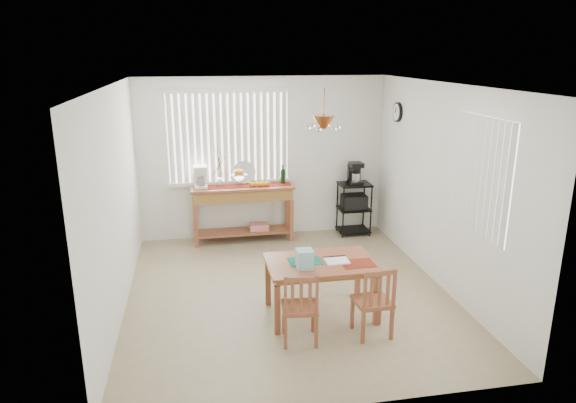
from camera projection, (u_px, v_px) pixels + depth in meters
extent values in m
cube|color=tan|center=(288.00, 293.00, 6.56)|extent=(4.00, 4.50, 0.01)
cube|color=white|center=(263.00, 158.00, 8.37)|extent=(4.00, 0.10, 2.60)
cube|color=white|center=(341.00, 272.00, 4.02)|extent=(4.00, 0.10, 2.60)
cube|color=white|center=(111.00, 203.00, 5.84)|extent=(0.10, 4.50, 2.60)
cube|color=white|center=(446.00, 187.00, 6.55)|extent=(0.10, 4.50, 2.60)
cube|color=white|center=(288.00, 80.00, 5.82)|extent=(4.00, 4.50, 0.10)
cube|color=white|center=(228.00, 138.00, 8.12)|extent=(1.90, 0.01, 1.40)
cube|color=white|center=(171.00, 140.00, 7.96)|extent=(0.07, 0.03, 1.40)
cube|color=white|center=(178.00, 139.00, 7.98)|extent=(0.07, 0.03, 1.40)
cube|color=white|center=(184.00, 139.00, 7.99)|extent=(0.07, 0.03, 1.40)
cube|color=white|center=(191.00, 139.00, 8.01)|extent=(0.07, 0.03, 1.40)
cube|color=white|center=(198.00, 139.00, 8.03)|extent=(0.07, 0.03, 1.40)
cube|color=white|center=(205.00, 139.00, 8.05)|extent=(0.07, 0.03, 1.40)
cube|color=white|center=(212.00, 138.00, 8.07)|extent=(0.07, 0.03, 1.40)
cube|color=white|center=(218.00, 138.00, 8.09)|extent=(0.07, 0.03, 1.40)
cube|color=white|center=(225.00, 138.00, 8.10)|extent=(0.07, 0.03, 1.40)
cube|color=white|center=(232.00, 138.00, 8.12)|extent=(0.07, 0.03, 1.40)
cube|color=white|center=(239.00, 138.00, 8.14)|extent=(0.07, 0.03, 1.40)
cube|color=white|center=(245.00, 137.00, 8.16)|extent=(0.07, 0.03, 1.40)
cube|color=white|center=(252.00, 137.00, 8.18)|extent=(0.07, 0.03, 1.40)
cube|color=white|center=(258.00, 137.00, 8.20)|extent=(0.07, 0.03, 1.40)
cube|color=white|center=(265.00, 137.00, 8.21)|extent=(0.07, 0.03, 1.40)
cube|color=white|center=(271.00, 137.00, 8.23)|extent=(0.07, 0.03, 1.40)
cube|color=white|center=(278.00, 136.00, 8.25)|extent=(0.07, 0.03, 1.40)
cube|color=white|center=(284.00, 136.00, 8.27)|extent=(0.07, 0.03, 1.40)
cube|color=white|center=(230.00, 183.00, 8.30)|extent=(1.98, 0.06, 0.06)
cube|color=white|center=(227.00, 91.00, 7.89)|extent=(1.98, 0.06, 0.06)
cube|color=white|center=(483.00, 177.00, 5.59)|extent=(0.01, 1.10, 1.30)
cube|color=white|center=(508.00, 188.00, 5.12)|extent=(0.03, 0.07, 1.30)
cube|color=white|center=(502.00, 185.00, 5.23)|extent=(0.03, 0.07, 1.30)
cube|color=white|center=(496.00, 183.00, 5.33)|extent=(0.03, 0.07, 1.30)
cube|color=white|center=(490.00, 180.00, 5.43)|extent=(0.03, 0.07, 1.30)
cube|color=white|center=(484.00, 178.00, 5.54)|extent=(0.03, 0.07, 1.30)
cube|color=white|center=(479.00, 176.00, 5.64)|extent=(0.03, 0.07, 1.30)
cube|color=white|center=(474.00, 173.00, 5.75)|extent=(0.03, 0.07, 1.30)
cube|color=white|center=(469.00, 171.00, 5.85)|extent=(0.03, 0.07, 1.30)
cube|color=white|center=(464.00, 169.00, 5.95)|extent=(0.03, 0.07, 1.30)
cube|color=white|center=(459.00, 167.00, 6.06)|extent=(0.03, 0.07, 1.30)
cylinder|color=black|center=(398.00, 112.00, 7.78)|extent=(0.04, 0.30, 0.30)
cylinder|color=white|center=(396.00, 112.00, 7.78)|extent=(0.01, 0.25, 0.25)
cylinder|color=brown|center=(324.00, 105.00, 5.34)|extent=(0.01, 0.01, 0.34)
cone|color=brown|center=(324.00, 122.00, 5.39)|extent=(0.24, 0.24, 0.14)
sphere|color=white|center=(338.00, 127.00, 5.44)|extent=(0.05, 0.05, 0.05)
sphere|color=white|center=(328.00, 126.00, 5.56)|extent=(0.05, 0.05, 0.05)
sphere|color=white|center=(313.00, 126.00, 5.53)|extent=(0.05, 0.05, 0.05)
sphere|color=white|center=(309.00, 128.00, 5.38)|extent=(0.05, 0.05, 0.05)
sphere|color=white|center=(319.00, 130.00, 5.27)|extent=(0.05, 0.05, 0.05)
sphere|color=white|center=(334.00, 129.00, 5.29)|extent=(0.05, 0.05, 0.05)
cube|color=#985433|center=(242.00, 187.00, 8.14)|extent=(1.62, 0.46, 0.04)
cube|color=#A27135|center=(243.00, 194.00, 8.17)|extent=(1.56, 0.42, 0.16)
cube|color=#985433|center=(196.00, 226.00, 7.99)|extent=(0.06, 0.06, 0.70)
cube|color=#985433|center=(291.00, 221.00, 8.25)|extent=(0.06, 0.06, 0.70)
cube|color=#985433|center=(196.00, 219.00, 8.32)|extent=(0.06, 0.06, 0.70)
cube|color=#985433|center=(288.00, 214.00, 8.59)|extent=(0.06, 0.06, 0.70)
cube|color=#985433|center=(244.00, 231.00, 8.34)|extent=(1.50, 0.40, 0.03)
cube|color=red|center=(259.00, 227.00, 8.37)|extent=(0.30, 0.22, 0.10)
cube|color=maroon|center=(242.00, 186.00, 8.13)|extent=(1.54, 0.25, 0.01)
cube|color=white|center=(201.00, 186.00, 8.01)|extent=(0.20, 0.24, 0.05)
cube|color=white|center=(201.00, 177.00, 8.05)|extent=(0.20, 0.08, 0.30)
cube|color=white|center=(200.00, 168.00, 7.91)|extent=(0.20, 0.22, 0.07)
cylinder|color=white|center=(201.00, 181.00, 7.96)|extent=(0.13, 0.13, 0.13)
cylinder|color=white|center=(239.00, 183.00, 8.09)|extent=(0.05, 0.05, 0.10)
cone|color=white|center=(239.00, 178.00, 8.06)|extent=(0.26, 0.26, 0.09)
sphere|color=#BC3E19|center=(242.00, 172.00, 8.05)|extent=(0.08, 0.08, 0.08)
sphere|color=#BC3E19|center=(240.00, 172.00, 8.09)|extent=(0.08, 0.08, 0.08)
sphere|color=#BC3E19|center=(236.00, 172.00, 8.06)|extent=(0.08, 0.08, 0.08)
sphere|color=#BC3E19|center=(237.00, 173.00, 8.00)|extent=(0.08, 0.08, 0.08)
sphere|color=#BC3E19|center=(240.00, 173.00, 7.99)|extent=(0.08, 0.08, 0.08)
sphere|color=orange|center=(252.00, 185.00, 8.07)|extent=(0.08, 0.08, 0.08)
sphere|color=orange|center=(257.00, 184.00, 8.08)|extent=(0.08, 0.08, 0.08)
sphere|color=orange|center=(262.00, 184.00, 8.10)|extent=(0.08, 0.08, 0.08)
sphere|color=orange|center=(267.00, 184.00, 8.11)|extent=(0.08, 0.08, 0.08)
cylinder|color=silver|center=(244.00, 172.00, 8.27)|extent=(0.36, 0.09, 0.36)
cylinder|color=white|center=(220.00, 182.00, 8.10)|extent=(0.08, 0.08, 0.14)
cylinder|color=#4C3823|center=(219.00, 163.00, 8.01)|extent=(0.09, 0.04, 0.45)
cylinder|color=#4C3823|center=(219.00, 162.00, 8.01)|extent=(0.14, 0.06, 0.49)
cylinder|color=#4C3823|center=(219.00, 165.00, 8.02)|extent=(0.18, 0.08, 0.37)
cylinder|color=#4C3823|center=(219.00, 160.00, 8.00)|extent=(0.06, 0.03, 0.56)
cylinder|color=#4C3823|center=(219.00, 166.00, 8.02)|extent=(0.22, 0.10, 0.31)
cylinder|color=black|center=(283.00, 177.00, 8.26)|extent=(0.07, 0.07, 0.23)
cylinder|color=black|center=(283.00, 167.00, 8.22)|extent=(0.03, 0.03, 0.08)
cylinder|color=black|center=(343.00, 213.00, 8.37)|extent=(0.02, 0.02, 0.87)
cylinder|color=black|center=(371.00, 211.00, 8.45)|extent=(0.02, 0.02, 0.87)
cylinder|color=black|center=(337.00, 206.00, 8.72)|extent=(0.02, 0.02, 0.87)
cylinder|color=black|center=(364.00, 205.00, 8.80)|extent=(0.02, 0.02, 0.87)
cube|color=black|center=(355.00, 184.00, 8.46)|extent=(0.51, 0.41, 0.03)
cube|color=black|center=(354.00, 209.00, 8.58)|extent=(0.51, 0.41, 0.03)
cube|color=black|center=(353.00, 230.00, 8.69)|extent=(0.51, 0.41, 0.03)
cube|color=black|center=(354.00, 201.00, 8.55)|extent=(0.39, 0.31, 0.23)
cube|color=black|center=(355.00, 182.00, 8.43)|extent=(0.21, 0.25, 0.05)
cube|color=black|center=(354.00, 173.00, 8.48)|extent=(0.21, 0.08, 0.31)
cube|color=black|center=(356.00, 164.00, 8.35)|extent=(0.21, 0.23, 0.07)
cylinder|color=silver|center=(356.00, 177.00, 8.40)|extent=(0.13, 0.13, 0.13)
cube|color=#985433|center=(321.00, 263.00, 5.84)|extent=(1.24, 0.80, 0.04)
cube|color=#A27135|center=(321.00, 267.00, 5.86)|extent=(1.15, 0.71, 0.05)
cube|color=#985433|center=(277.00, 310.00, 5.52)|extent=(0.06, 0.06, 0.57)
cube|color=#985433|center=(377.00, 301.00, 5.72)|extent=(0.06, 0.06, 0.57)
cube|color=#985433|center=(268.00, 283.00, 6.17)|extent=(0.06, 0.06, 0.57)
cube|color=#985433|center=(358.00, 276.00, 6.37)|extent=(0.06, 0.06, 0.57)
cube|color=#126A58|center=(305.00, 261.00, 5.85)|extent=(0.37, 0.27, 0.01)
cube|color=maroon|center=(358.00, 263.00, 5.78)|extent=(0.37, 0.27, 0.01)
cube|color=white|center=(337.00, 261.00, 5.83)|extent=(0.27, 0.21, 0.02)
cube|color=black|center=(334.00, 257.00, 5.93)|extent=(0.26, 0.03, 0.03)
cube|color=#97CDDC|center=(305.00, 259.00, 5.65)|extent=(0.18, 0.18, 0.21)
cube|color=#985433|center=(300.00, 308.00, 5.37)|extent=(0.41, 0.41, 0.04)
cube|color=#985433|center=(313.00, 317.00, 5.59)|extent=(0.04, 0.04, 0.36)
cube|color=#985433|center=(284.00, 318.00, 5.57)|extent=(0.04, 0.04, 0.36)
cube|color=#985433|center=(316.00, 332.00, 5.29)|extent=(0.04, 0.04, 0.36)
cube|color=#985433|center=(285.00, 333.00, 5.27)|extent=(0.04, 0.04, 0.36)
cube|color=#985433|center=(317.00, 295.00, 5.16)|extent=(0.03, 0.03, 0.41)
cube|color=#985433|center=(285.00, 296.00, 5.14)|extent=(0.03, 0.03, 0.41)
cube|color=#985433|center=(301.00, 280.00, 5.10)|extent=(0.34, 0.07, 0.05)
cube|color=#985433|center=(310.00, 297.00, 5.16)|extent=(0.04, 0.02, 0.33)
cube|color=#985433|center=(301.00, 298.00, 5.16)|extent=(0.04, 0.02, 0.33)
cube|color=#985433|center=(292.00, 298.00, 5.15)|extent=(0.04, 0.02, 0.33)
cube|color=#985433|center=(372.00, 302.00, 5.49)|extent=(0.40, 0.40, 0.04)
cube|color=#985433|center=(379.00, 310.00, 5.74)|extent=(0.04, 0.04, 0.37)
cube|color=#985433|center=(352.00, 313.00, 5.67)|extent=(0.04, 0.04, 0.37)
cube|color=#985433|center=(392.00, 324.00, 5.44)|extent=(0.04, 0.04, 0.37)
cube|color=#985433|center=(363.00, 328.00, 5.36)|extent=(0.04, 0.04, 0.37)
cube|color=#985433|center=(394.00, 288.00, 5.31)|extent=(0.03, 0.03, 0.41)
cube|color=#985433|center=(365.00, 291.00, 5.24)|extent=(0.03, 0.03, 0.41)
cube|color=#985433|center=(381.00, 273.00, 5.22)|extent=(0.34, 0.05, 0.05)
cube|color=#985433|center=(388.00, 290.00, 5.30)|extent=(0.04, 0.02, 0.33)
cube|color=#985433|center=(380.00, 291.00, 5.28)|extent=(0.04, 0.02, 0.33)
cube|color=#985433|center=(372.00, 292.00, 5.26)|extent=(0.04, 0.02, 0.33)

